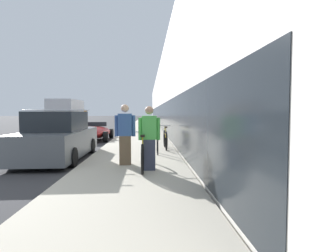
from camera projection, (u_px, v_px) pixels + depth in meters
name	position (u px, v px, depth m)	size (l,w,h in m)	color
sidewalk_slab	(143.00, 129.00, 25.58)	(3.21, 70.00, 0.10)	#B2AA99
storefront_facade	(196.00, 100.00, 33.88)	(10.01, 70.00, 6.54)	silver
tandem_bicycle	(143.00, 153.00, 7.37)	(0.52, 2.39, 0.98)	black
person_rider	(149.00, 138.00, 7.08)	(0.59, 0.23, 1.73)	#33384C
person_bystander	(125.00, 134.00, 7.80)	(0.61, 0.24, 1.80)	brown
bike_rack_hoop	(157.00, 140.00, 9.82)	(0.05, 0.60, 0.84)	black
cruiser_bike_nearest	(165.00, 139.00, 11.23)	(0.52, 1.84, 0.98)	black
parked_sedan_curbside	(58.00, 138.00, 9.21)	(1.94, 4.48, 1.76)	#4C5156
vintage_roadster_curbside	(96.00, 132.00, 15.56)	(1.73, 3.91, 1.06)	maroon
moving_truck	(68.00, 114.00, 25.92)	(2.38, 6.29, 2.86)	orange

